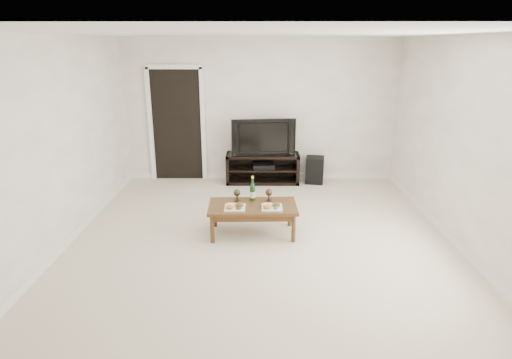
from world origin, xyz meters
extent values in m
plane|color=beige|center=(0.00, 0.00, 0.00)|extent=(5.50, 5.50, 0.00)
cube|color=white|center=(0.00, 2.77, 1.30)|extent=(5.00, 0.04, 2.60)
cube|color=white|center=(0.00, 0.00, 2.62)|extent=(5.00, 5.50, 0.04)
cube|color=black|center=(-1.55, 2.73, 1.02)|extent=(0.90, 0.02, 2.05)
cube|color=black|center=(0.05, 2.50, 0.28)|extent=(1.34, 0.45, 0.55)
imported|color=black|center=(0.05, 2.50, 0.88)|extent=(1.17, 0.28, 0.67)
cube|color=black|center=(0.06, 2.48, 0.33)|extent=(0.42, 0.33, 0.08)
cube|color=black|center=(1.02, 2.50, 0.24)|extent=(0.37, 0.37, 0.49)
cube|color=#543317|center=(-0.11, 0.22, 0.21)|extent=(1.19, 0.67, 0.42)
cube|color=white|center=(-0.34, 0.10, 0.45)|extent=(0.27, 0.27, 0.07)
cube|color=white|center=(0.15, 0.11, 0.45)|extent=(0.27, 0.27, 0.07)
cylinder|color=#0E3612|center=(-0.11, 0.40, 0.59)|extent=(0.07, 0.07, 0.35)
camera|label=1|loc=(-0.03, -5.13, 2.49)|focal=30.00mm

